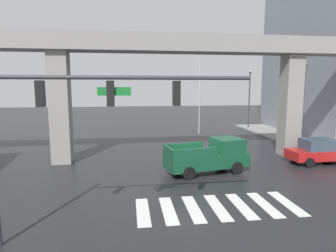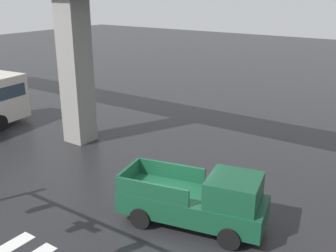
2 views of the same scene
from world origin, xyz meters
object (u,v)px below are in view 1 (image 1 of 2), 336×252
Objects in this scene: pickup_truck at (211,156)px; street_lamp_mid_block at (303,95)px; street_lamp_far_north at (249,92)px; flagpole at (200,80)px; traffic_signal_mast at (75,110)px; sedan_red at (319,151)px.

street_lamp_mid_block is at bearing 31.66° from pickup_truck.
street_lamp_mid_block and street_lamp_far_north have the same top height.
flagpole is (-7.11, -3.15, 1.45)m from street_lamp_far_north.
street_lamp_far_north reaches higher than pickup_truck.
street_lamp_far_north reaches higher than traffic_signal_mast.
sedan_red is 0.60× the size of street_lamp_far_north.
sedan_red is 17.29m from traffic_signal_mast.
traffic_signal_mast is 1.20× the size of street_lamp_far_north.
street_lamp_far_north is (16.72, 24.47, -0.01)m from traffic_signal_mast.
sedan_red is at bearing -110.39° from street_lamp_mid_block.
traffic_signal_mast reaches higher than pickup_truck.
pickup_truck is at bearing -101.46° from flagpole.
street_lamp_far_north is at bearing 60.06° from pickup_truck.
street_lamp_far_north is at bearing 90.00° from street_lamp_mid_block.
street_lamp_mid_block is at bearing 38.49° from traffic_signal_mast.
flagpole reaches higher than traffic_signal_mast.
sedan_red is 0.60× the size of street_lamp_mid_block.
traffic_signal_mast is 21.36m from street_lamp_mid_block.
flagpole is at bearing 78.54° from pickup_truck.
street_lamp_far_north is (9.98, 17.33, 3.57)m from pickup_truck.
street_lamp_mid_block is at bearing 69.61° from sedan_red.
street_lamp_far_north is 7.91m from flagpole.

